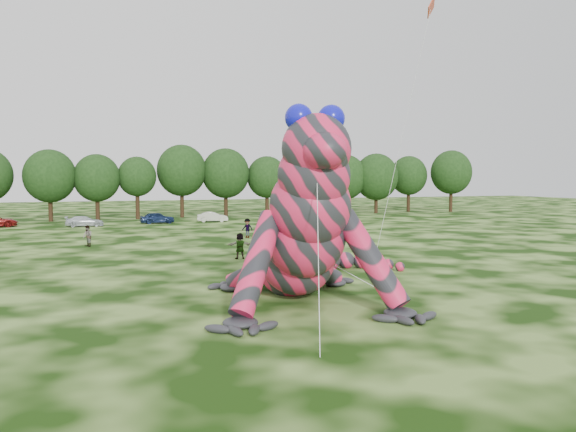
# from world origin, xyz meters

# --- Properties ---
(ground) EXTENTS (240.00, 240.00, 0.00)m
(ground) POSITION_xyz_m (0.00, 0.00, 0.00)
(ground) COLOR #16330A
(ground) RESTS_ON ground
(inflatable_gecko) EXTENTS (16.80, 19.31, 8.92)m
(inflatable_gecko) POSITION_xyz_m (4.45, 3.14, 4.46)
(inflatable_gecko) COLOR #DF2250
(inflatable_gecko) RESTS_ON ground
(flying_kite) EXTENTS (3.14, 3.37, 17.79)m
(flying_kite) POSITION_xyz_m (16.29, 9.67, 15.73)
(flying_kite) COLOR red
(flying_kite) RESTS_ON ground
(tree_7) EXTENTS (6.68, 6.01, 9.48)m
(tree_7) POSITION_xyz_m (-10.08, 56.80, 4.74)
(tree_7) COLOR black
(tree_7) RESTS_ON ground
(tree_8) EXTENTS (6.14, 5.53, 8.94)m
(tree_8) POSITION_xyz_m (-4.22, 56.99, 4.47)
(tree_8) COLOR black
(tree_8) RESTS_ON ground
(tree_9) EXTENTS (5.27, 4.74, 8.68)m
(tree_9) POSITION_xyz_m (1.06, 57.35, 4.34)
(tree_9) COLOR black
(tree_9) RESTS_ON ground
(tree_10) EXTENTS (7.09, 6.38, 10.50)m
(tree_10) POSITION_xyz_m (7.40, 58.58, 5.25)
(tree_10) COLOR black
(tree_10) RESTS_ON ground
(tree_11) EXTENTS (7.01, 6.31, 10.07)m
(tree_11) POSITION_xyz_m (13.79, 58.20, 5.03)
(tree_11) COLOR black
(tree_11) RESTS_ON ground
(tree_12) EXTENTS (5.99, 5.39, 8.97)m
(tree_12) POSITION_xyz_m (20.01, 57.74, 4.49)
(tree_12) COLOR black
(tree_12) RESTS_ON ground
(tree_13) EXTENTS (6.83, 6.15, 10.13)m
(tree_13) POSITION_xyz_m (27.13, 57.13, 5.06)
(tree_13) COLOR black
(tree_13) RESTS_ON ground
(tree_14) EXTENTS (6.82, 6.14, 9.40)m
(tree_14) POSITION_xyz_m (33.46, 58.72, 4.70)
(tree_14) COLOR black
(tree_14) RESTS_ON ground
(tree_15) EXTENTS (7.17, 6.45, 9.63)m
(tree_15) POSITION_xyz_m (38.47, 57.77, 4.82)
(tree_15) COLOR black
(tree_15) RESTS_ON ground
(tree_16) EXTENTS (6.26, 5.63, 9.37)m
(tree_16) POSITION_xyz_m (45.45, 59.37, 4.69)
(tree_16) COLOR black
(tree_16) RESTS_ON ground
(tree_17) EXTENTS (6.98, 6.28, 10.30)m
(tree_17) POSITION_xyz_m (51.95, 56.66, 5.15)
(tree_17) COLOR black
(tree_17) RESTS_ON ground
(car_3) EXTENTS (4.37, 1.88, 1.25)m
(car_3) POSITION_xyz_m (-5.78, 47.16, 0.63)
(car_3) COLOR silver
(car_3) RESTS_ON ground
(car_4) EXTENTS (4.35, 2.05, 1.44)m
(car_4) POSITION_xyz_m (2.80, 48.76, 0.72)
(car_4) COLOR #142449
(car_4) RESTS_ON ground
(car_5) EXTENTS (4.14, 1.98, 1.31)m
(car_5) POSITION_xyz_m (9.90, 48.99, 0.65)
(car_5) COLOR beige
(car_5) RESTS_ON ground
(car_6) EXTENTS (5.59, 3.31, 1.46)m
(car_6) POSITION_xyz_m (19.27, 47.56, 0.73)
(car_6) COLOR #272729
(car_6) RESTS_ON ground
(car_7) EXTENTS (5.04, 2.15, 1.45)m
(car_7) POSITION_xyz_m (26.47, 46.81, 0.72)
(car_7) COLOR white
(car_7) RESTS_ON ground
(spectator_5) EXTENTS (1.78, 0.71, 1.88)m
(spectator_5) POSITION_xyz_m (5.03, 15.71, 0.94)
(spectator_5) COLOR gray
(spectator_5) RESTS_ON ground
(spectator_3) EXTENTS (0.48, 1.12, 1.89)m
(spectator_3) POSITION_xyz_m (10.48, 28.26, 0.94)
(spectator_3) COLOR gray
(spectator_3) RESTS_ON ground
(spectator_2) EXTENTS (1.35, 1.31, 1.86)m
(spectator_2) POSITION_xyz_m (9.19, 29.07, 0.93)
(spectator_2) COLOR gray
(spectator_2) RESTS_ON ground
(spectator_1) EXTENTS (1.01, 1.09, 1.80)m
(spectator_1) POSITION_xyz_m (-5.31, 26.66, 0.90)
(spectator_1) COLOR gray
(spectator_1) RESTS_ON ground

